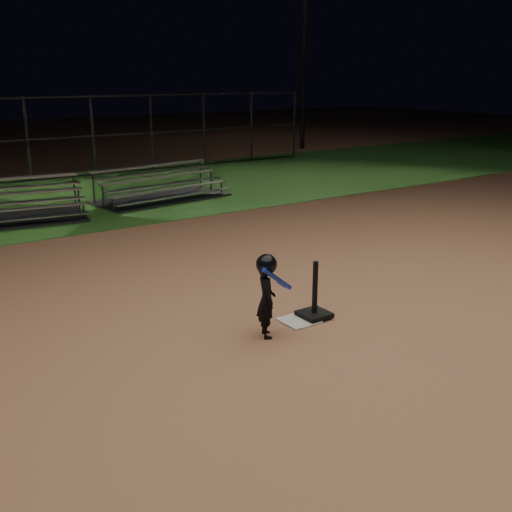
% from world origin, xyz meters
% --- Properties ---
extents(ground, '(80.00, 80.00, 0.00)m').
position_xyz_m(ground, '(0.00, 0.00, 0.00)').
color(ground, '#A76F4C').
rests_on(ground, ground).
extents(grass_strip, '(60.00, 8.00, 0.01)m').
position_xyz_m(grass_strip, '(0.00, 10.00, 0.01)').
color(grass_strip, '#25561C').
rests_on(grass_strip, ground).
extents(home_plate, '(0.45, 0.45, 0.02)m').
position_xyz_m(home_plate, '(0.00, 0.00, 0.01)').
color(home_plate, beige).
rests_on(home_plate, ground).
extents(batting_tee, '(0.38, 0.38, 0.77)m').
position_xyz_m(batting_tee, '(0.24, -0.02, 0.16)').
color(batting_tee, black).
rests_on(batting_tee, home_plate).
extents(child_batter, '(0.55, 0.46, 1.06)m').
position_xyz_m(child_batter, '(-0.61, -0.13, 0.56)').
color(child_batter, black).
rests_on(child_batter, ground).
extents(bleacher_right, '(3.58, 2.08, 0.83)m').
position_xyz_m(bleacher_right, '(2.04, 8.31, 0.17)').
color(bleacher_right, silver).
rests_on(bleacher_right, ground).
extents(backstop_fence, '(20.08, 0.08, 2.50)m').
position_xyz_m(backstop_fence, '(0.00, 13.00, 1.25)').
color(backstop_fence, '#38383D').
rests_on(backstop_fence, ground).
extents(light_pole_right, '(0.90, 0.53, 8.30)m').
position_xyz_m(light_pole_right, '(12.00, 14.94, 4.95)').
color(light_pole_right, '#2D2D30').
rests_on(light_pole_right, ground).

